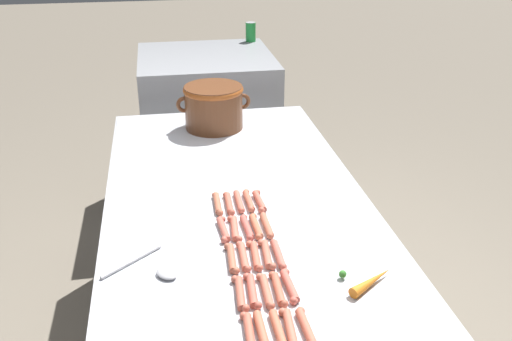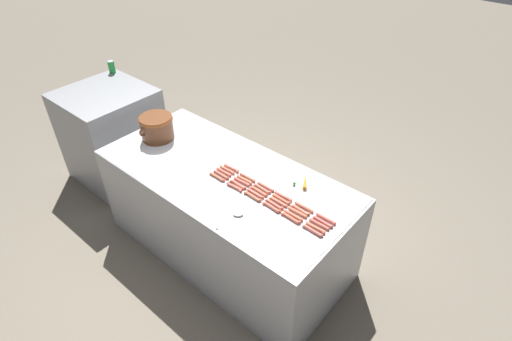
{
  "view_description": "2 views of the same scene",
  "coord_description": "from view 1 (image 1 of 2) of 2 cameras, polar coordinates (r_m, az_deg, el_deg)",
  "views": [
    {
      "loc": [
        -0.25,
        -1.78,
        1.83
      ],
      "look_at": [
        0.09,
        0.14,
        0.9
      ],
      "focal_mm": 40.27,
      "sensor_mm": 36.0,
      "label": 1
    },
    {
      "loc": [
        -1.68,
        -1.75,
        2.71
      ],
      "look_at": [
        0.12,
        -0.22,
        0.9
      ],
      "focal_mm": 28.21,
      "sensor_mm": 36.0,
      "label": 2
    }
  ],
  "objects": [
    {
      "name": "hot_dog_21",
      "position": [
        1.76,
        1.06,
        -8.31
      ],
      "size": [
        0.03,
        0.15,
        0.02
      ],
      "color": "#C06650",
      "rests_on": "griddle_counter"
    },
    {
      "name": "soda_can",
      "position": [
        3.88,
        -0.54,
        13.61
      ],
      "size": [
        0.07,
        0.07,
        0.12
      ],
      "color": "#1E8C38",
      "rests_on": "back_cabinet"
    },
    {
      "name": "hot_dog_8",
      "position": [
        1.62,
        -0.39,
        -11.84
      ],
      "size": [
        0.03,
        0.15,
        0.02
      ],
      "color": "#C75F4D",
      "rests_on": "griddle_counter"
    },
    {
      "name": "hot_dog_20",
      "position": [
        1.63,
        2.21,
        -11.67
      ],
      "size": [
        0.03,
        0.15,
        0.02
      ],
      "color": "#C46047",
      "rests_on": "griddle_counter"
    },
    {
      "name": "hot_dog_10",
      "position": [
        1.89,
        -2.14,
        -5.78
      ],
      "size": [
        0.03,
        0.15,
        0.02
      ],
      "color": "#CC6550",
      "rests_on": "griddle_counter"
    },
    {
      "name": "hot_dog_26",
      "position": [
        1.64,
        3.36,
        -11.37
      ],
      "size": [
        0.03,
        0.15,
        0.02
      ],
      "color": "#CC5F4F",
      "rests_on": "griddle_counter"
    },
    {
      "name": "hot_dog_4",
      "position": [
        1.89,
        -3.28,
        -5.84
      ],
      "size": [
        0.03,
        0.15,
        0.02
      ],
      "color": "#CB6050",
      "rests_on": "griddle_counter"
    },
    {
      "name": "hot_dog_1",
      "position": [
        1.49,
        -0.67,
        -15.84
      ],
      "size": [
        0.03,
        0.15,
        0.02
      ],
      "color": "#CB5D47",
      "rests_on": "griddle_counter"
    },
    {
      "name": "hot_dog_15",
      "position": [
        1.76,
        -0.16,
        -8.45
      ],
      "size": [
        0.03,
        0.15,
        0.02
      ],
      "color": "#CC624B",
      "rests_on": "griddle_counter"
    },
    {
      "name": "hot_dog_5",
      "position": [
        2.04,
        -3.85,
        -3.32
      ],
      "size": [
        0.03,
        0.15,
        0.02
      ],
      "color": "#C06449",
      "rests_on": "griddle_counter"
    },
    {
      "name": "bean_pot",
      "position": [
        2.71,
        -4.23,
        6.55
      ],
      "size": [
        0.35,
        0.28,
        0.2
      ],
      "color": "brown",
      "rests_on": "griddle_counter"
    },
    {
      "name": "hot_dog_27",
      "position": [
        1.77,
        2.22,
        -8.31
      ],
      "size": [
        0.02,
        0.15,
        0.02
      ],
      "color": "#C16151",
      "rests_on": "griddle_counter"
    },
    {
      "name": "carrot",
      "position": [
        1.68,
        11.28,
        -10.66
      ],
      "size": [
        0.16,
        0.12,
        0.03
      ],
      "color": "orange",
      "rests_on": "griddle_counter"
    },
    {
      "name": "hot_dog_28",
      "position": [
        1.91,
        1.07,
        -5.47
      ],
      "size": [
        0.02,
        0.15,
        0.02
      ],
      "color": "#C0664C",
      "rests_on": "griddle_counter"
    },
    {
      "name": "hot_dog_3",
      "position": [
        1.75,
        -2.44,
        -8.7
      ],
      "size": [
        0.03,
        0.15,
        0.02
      ],
      "color": "#C0644A",
      "rests_on": "griddle_counter"
    },
    {
      "name": "hot_dog_11",
      "position": [
        2.04,
        -2.72,
        -3.28
      ],
      "size": [
        0.03,
        0.15,
        0.02
      ],
      "color": "#C2604B",
      "rests_on": "griddle_counter"
    },
    {
      "name": "hot_dog_9",
      "position": [
        1.75,
        -1.26,
        -8.52
      ],
      "size": [
        0.03,
        0.15,
        0.02
      ],
      "color": "#CA6551",
      "rests_on": "griddle_counter"
    },
    {
      "name": "serving_spoon",
      "position": [
        1.73,
        -10.04,
        -9.65
      ],
      "size": [
        0.23,
        0.2,
        0.02
      ],
      "color": "#B7B7BC",
      "rests_on": "griddle_counter"
    },
    {
      "name": "hot_dog_19",
      "position": [
        1.5,
        3.41,
        -15.41
      ],
      "size": [
        0.03,
        0.15,
        0.02
      ],
      "color": "#C2674F",
      "rests_on": "griddle_counter"
    },
    {
      "name": "griddle_counter",
      "position": [
        2.29,
        -1.56,
        -12.63
      ],
      "size": [
        0.95,
        2.04,
        0.84
      ],
      "color": "#ADAFB5",
      "rests_on": "ground_plane"
    },
    {
      "name": "hot_dog_29",
      "position": [
        2.05,
        0.34,
        -3.06
      ],
      "size": [
        0.03,
        0.15,
        0.02
      ],
      "color": "#CD614D",
      "rests_on": "griddle_counter"
    },
    {
      "name": "hot_dog_25",
      "position": [
        1.51,
        5.0,
        -15.3
      ],
      "size": [
        0.03,
        0.15,
        0.02
      ],
      "color": "#C5614A",
      "rests_on": "griddle_counter"
    },
    {
      "name": "hot_dog_13",
      "position": [
        1.49,
        2.18,
        -15.57
      ],
      "size": [
        0.03,
        0.15,
        0.02
      ],
      "color": "#CE6649",
      "rests_on": "griddle_counter"
    },
    {
      "name": "hot_dog_14",
      "position": [
        1.62,
        0.88,
        -11.87
      ],
      "size": [
        0.03,
        0.15,
        0.02
      ],
      "color": "#C3674F",
      "rests_on": "griddle_counter"
    },
    {
      "name": "hot_dog_22",
      "position": [
        1.9,
        0.0,
        -5.57
      ],
      "size": [
        0.03,
        0.15,
        0.02
      ],
      "color": "#C36849",
      "rests_on": "griddle_counter"
    },
    {
      "name": "hot_dog_23",
      "position": [
        2.06,
        -0.74,
        -3.0
      ],
      "size": [
        0.03,
        0.15,
        0.02
      ],
      "color": "#C1644B",
      "rests_on": "griddle_counter"
    },
    {
      "name": "back_cabinet",
      "position": [
        3.69,
        -4.77,
        4.02
      ],
      "size": [
        0.81,
        0.8,
        0.97
      ],
      "primitive_type": "cube",
      "color": "#939599",
      "rests_on": "ground_plane"
    },
    {
      "name": "hot_dog_7",
      "position": [
        1.49,
        0.56,
        -15.69
      ],
      "size": [
        0.02,
        0.15,
        0.02
      ],
      "color": "#C06549",
      "rests_on": "griddle_counter"
    },
    {
      "name": "hot_dog_17",
      "position": [
        2.05,
        -1.81,
        -3.09
      ],
      "size": [
        0.02,
        0.15,
        0.02
      ],
      "color": "#CC634F",
      "rests_on": "griddle_counter"
    },
    {
      "name": "hot_dog_16",
      "position": [
        1.9,
        -0.93,
        -5.67
      ],
      "size": [
        0.03,
        0.15,
        0.02
      ],
      "color": "#C25B4F",
      "rests_on": "griddle_counter"
    },
    {
      "name": "hot_dog_2",
      "position": [
        1.61,
        -1.6,
        -12.09
      ],
      "size": [
        0.03,
        0.15,
        0.02
      ],
      "color": "#C45F4A",
      "rests_on": "griddle_counter"
    }
  ]
}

